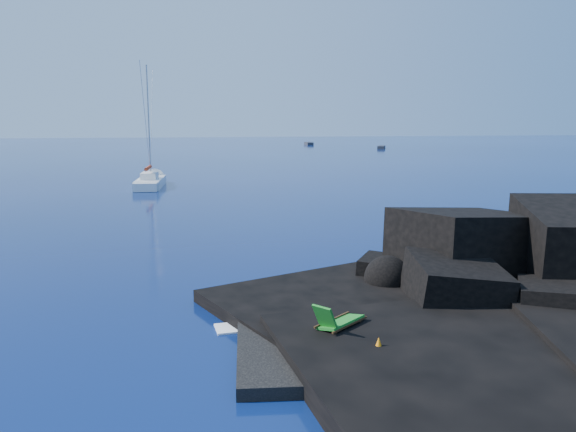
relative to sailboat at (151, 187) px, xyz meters
name	(u,v)px	position (x,y,z in m)	size (l,w,h in m)	color
ground	(231,366)	(4.41, -42.67, 0.00)	(400.00, 400.00, 0.00)	#030E33
beach	(382,347)	(8.91, -42.17, 0.00)	(8.50, 6.00, 0.70)	black
surf_foam	(353,298)	(9.41, -37.67, 0.00)	(10.00, 8.00, 0.06)	white
sailboat	(151,187)	(0.00, 0.00, 0.00)	(2.38, 11.36, 11.91)	white
deck_chair	(341,315)	(7.72, -41.86, 0.96)	(1.76, 0.77, 1.21)	#1A7720
towel	(455,351)	(10.43, -43.68, 0.37)	(1.88, 0.89, 0.05)	white
sunbather	(455,347)	(10.43, -43.68, 0.51)	(1.66, 0.41, 0.22)	tan
marker_cone	(379,346)	(8.30, -43.51, 0.61)	(0.34, 0.34, 0.52)	orange
distant_boat_a	(309,145)	(35.94, 88.67, 0.00)	(1.57, 5.06, 0.67)	#2A2B30
distant_boat_b	(381,149)	(47.80, 65.71, 0.00)	(1.52, 4.87, 0.65)	#222227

